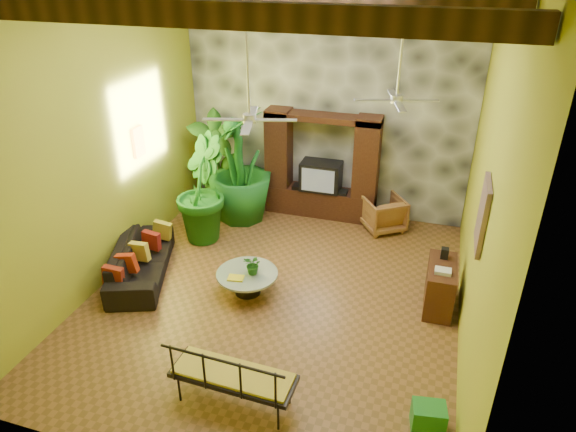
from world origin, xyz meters
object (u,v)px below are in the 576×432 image
(entertainment_center, at_px, (321,174))
(tall_plant_a, at_px, (217,162))
(iron_bench, at_px, (231,376))
(green_bin, at_px, (428,417))
(wicker_armchair, at_px, (383,214))
(ceiling_fan_back, at_px, (398,86))
(ceiling_fan_front, at_px, (249,104))
(tall_plant_b, at_px, (200,189))
(coffee_table, at_px, (247,280))
(side_console, at_px, (440,286))
(sofa, at_px, (141,260))
(tall_plant_c, at_px, (240,166))

(entertainment_center, xyz_separation_m, tall_plant_a, (-2.24, -0.39, 0.15))
(iron_bench, bearing_deg, green_bin, 11.62)
(wicker_armchair, relative_size, green_bin, 1.94)
(tall_plant_a, bearing_deg, entertainment_center, 9.82)
(ceiling_fan_back, xyz_separation_m, green_bin, (1.05, -3.23, -3.22))
(ceiling_fan_front, bearing_deg, wicker_armchair, 63.64)
(tall_plant_b, xyz_separation_m, coffee_table, (1.55, -1.54, -0.81))
(wicker_armchair, distance_m, green_bin, 5.05)
(side_console, bearing_deg, entertainment_center, 134.25)
(wicker_armchair, bearing_deg, sofa, 3.61)
(ceiling_fan_back, relative_size, iron_bench, 1.14)
(ceiling_fan_front, bearing_deg, tall_plant_c, 115.88)
(side_console, height_order, green_bin, side_console)
(ceiling_fan_front, height_order, green_bin, ceiling_fan_front)
(ceiling_fan_front, xyz_separation_m, tall_plant_c, (-1.39, 2.87, -2.18))
(tall_plant_b, xyz_separation_m, iron_bench, (2.26, -3.90, -0.53))
(tall_plant_a, distance_m, iron_bench, 5.77)
(ceiling_fan_front, bearing_deg, ceiling_fan_back, 41.63)
(iron_bench, bearing_deg, tall_plant_c, 112.55)
(wicker_armchair, bearing_deg, entertainment_center, -45.08)
(coffee_table, relative_size, iron_bench, 0.64)
(ceiling_fan_back, xyz_separation_m, tall_plant_a, (-3.84, 1.55, -2.29))
(tall_plant_c, bearing_deg, wicker_armchair, 7.47)
(sofa, relative_size, green_bin, 5.35)
(ceiling_fan_back, relative_size, tall_plant_a, 0.84)
(wicker_armchair, relative_size, tall_plant_b, 0.37)
(ceiling_fan_back, bearing_deg, tall_plant_b, 175.73)
(entertainment_center, bearing_deg, ceiling_fan_back, -50.43)
(sofa, bearing_deg, green_bin, -130.42)
(entertainment_center, relative_size, tall_plant_a, 1.08)
(ceiling_fan_back, relative_size, sofa, 0.86)
(sofa, bearing_deg, ceiling_fan_front, -116.67)
(entertainment_center, bearing_deg, coffee_table, -98.46)
(coffee_table, bearing_deg, tall_plant_b, 135.27)
(ceiling_fan_front, xyz_separation_m, wicker_armchair, (1.62, 3.26, -3.04))
(tall_plant_a, height_order, coffee_table, tall_plant_a)
(tall_plant_a, distance_m, side_console, 5.43)
(ceiling_fan_back, distance_m, iron_bench, 4.83)
(green_bin, bearing_deg, ceiling_fan_front, 150.21)
(coffee_table, bearing_deg, ceiling_fan_back, 31.41)
(ceiling_fan_back, distance_m, tall_plant_c, 4.07)
(ceiling_fan_front, relative_size, green_bin, 4.60)
(ceiling_fan_front, bearing_deg, green_bin, -29.79)
(tall_plant_a, bearing_deg, ceiling_fan_front, -57.03)
(iron_bench, xyz_separation_m, side_console, (2.42, 2.94, -0.14))
(coffee_table, bearing_deg, ceiling_fan_front, -50.14)
(ceiling_fan_front, bearing_deg, iron_bench, -78.14)
(wicker_armchair, xyz_separation_m, iron_bench, (-1.19, -5.29, 0.18))
(tall_plant_c, xyz_separation_m, side_console, (4.24, -1.96, -0.83))
(tall_plant_a, bearing_deg, sofa, -94.66)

